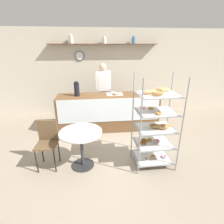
# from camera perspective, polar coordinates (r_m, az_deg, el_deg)

# --- Properties ---
(ground_plane) EXTENTS (14.00, 14.00, 0.00)m
(ground_plane) POSITION_cam_1_polar(r_m,az_deg,el_deg) (3.81, 0.89, -14.15)
(ground_plane) COLOR gray
(back_wall) EXTENTS (10.00, 0.30, 2.70)m
(back_wall) POSITION_cam_1_polar(r_m,az_deg,el_deg) (5.87, -2.68, 12.84)
(back_wall) COLOR beige
(back_wall) RESTS_ON ground_plane
(display_counter) EXTENTS (2.69, 0.70, 0.96)m
(display_counter) POSITION_cam_1_polar(r_m,az_deg,el_deg) (4.79, -1.27, 0.05)
(display_counter) COLOR brown
(display_counter) RESTS_ON ground_plane
(pastry_rack) EXTENTS (0.75, 0.58, 1.74)m
(pastry_rack) POSITION_cam_1_polar(r_m,az_deg,el_deg) (3.29, 14.01, -4.11)
(pastry_rack) COLOR gray
(pastry_rack) RESTS_ON ground_plane
(person_worker) EXTENTS (0.43, 0.23, 1.73)m
(person_worker) POSITION_cam_1_polar(r_m,az_deg,el_deg) (5.13, -2.84, 6.89)
(person_worker) COLOR #282833
(person_worker) RESTS_ON ground_plane
(cafe_table) EXTENTS (0.78, 0.78, 0.73)m
(cafe_table) POSITION_cam_1_polar(r_m,az_deg,el_deg) (3.30, -10.00, -9.05)
(cafe_table) COLOR #262628
(cafe_table) RESTS_ON ground_plane
(cafe_chair) EXTENTS (0.40, 0.40, 0.89)m
(cafe_chair) POSITION_cam_1_polar(r_m,az_deg,el_deg) (3.51, -20.37, -8.31)
(cafe_chair) COLOR black
(cafe_chair) RESTS_ON ground_plane
(coffee_carafe) EXTENTS (0.14, 0.14, 0.38)m
(coffee_carafe) POSITION_cam_1_polar(r_m,az_deg,el_deg) (4.61, -11.45, 7.42)
(coffee_carafe) COLOR black
(coffee_carafe) RESTS_ON display_counter
(donut_tray_counter) EXTENTS (0.44, 0.33, 0.05)m
(donut_tray_counter) POSITION_cam_1_polar(r_m,az_deg,el_deg) (4.70, 0.95, 5.98)
(donut_tray_counter) COLOR silver
(donut_tray_counter) RESTS_ON display_counter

